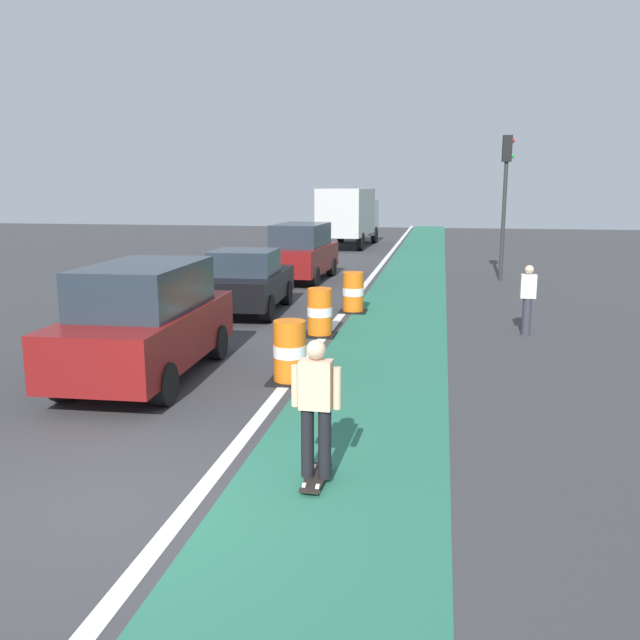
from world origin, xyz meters
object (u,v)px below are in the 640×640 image
traffic_light_corner (506,182)px  parked_suv_third (301,252)px  pedestrian_crossing (528,298)px  traffic_barrel_front (290,352)px  parked_sedan_second (247,282)px  delivery_truck_down_block (349,214)px  skateboarder_on_lane (316,407)px  parked_suv_nearest (146,321)px  traffic_barrel_back (353,293)px  traffic_barrel_mid (320,313)px

traffic_light_corner → parked_suv_third: bearing=-169.6°
pedestrian_crossing → traffic_barrel_front: bearing=-134.0°
parked_sedan_second → parked_suv_third: size_ratio=0.89×
traffic_barrel_front → traffic_light_corner: (4.67, 13.93, 2.97)m
delivery_truck_down_block → skateboarder_on_lane: bearing=-82.9°
parked_suv_nearest → delivery_truck_down_block: (-0.09, 26.79, 0.81)m
parked_suv_third → traffic_barrel_back: bearing=-65.5°
pedestrian_crossing → skateboarder_on_lane: bearing=-111.1°
parked_suv_third → pedestrian_crossing: size_ratio=2.90×
skateboarder_on_lane → pedestrian_crossing: bearing=68.9°
parked_suv_third → traffic_barrel_mid: bearing=-75.4°
parked_sedan_second → traffic_barrel_front: parked_sedan_second is taller
traffic_barrel_front → traffic_barrel_back: bearing=88.2°
traffic_barrel_mid → parked_suv_third: bearing=104.6°
traffic_barrel_front → delivery_truck_down_block: 26.77m
parked_suv_third → traffic_barrel_back: (2.67, -5.86, -0.50)m
parked_suv_nearest → traffic_light_corner: (7.21, 14.10, 2.47)m
delivery_truck_down_block → parked_suv_third: bearing=-89.3°
parked_suv_third → traffic_barrel_mid: size_ratio=4.29×
traffic_barrel_mid → traffic_light_corner: (4.82, 10.19, 2.97)m
parked_suv_nearest → traffic_barrel_front: parked_suv_nearest is taller
parked_sedan_second → parked_suv_third: 6.39m
traffic_barrel_back → parked_suv_third: bearing=114.5°
skateboarder_on_lane → traffic_barrel_front: 4.08m
traffic_barrel_front → traffic_barrel_back: 6.76m
parked_suv_third → traffic_barrel_back: parked_suv_third is taller
parked_sedan_second → traffic_barrel_back: (2.83, 0.52, -0.30)m
traffic_barrel_mid → delivery_truck_down_block: 23.05m
delivery_truck_down_block → pedestrian_crossing: bearing=-72.0°
skateboarder_on_lane → pedestrian_crossing: 9.14m
skateboarder_on_lane → parked_suv_third: parked_suv_third is taller
delivery_truck_down_block → traffic_light_corner: 14.73m
parked_suv_nearest → traffic_light_corner: 16.03m
parked_sedan_second → traffic_barrel_back: parked_sedan_second is taller
parked_suv_nearest → parked_suv_third: 12.80m
parked_suv_third → traffic_light_corner: size_ratio=0.92×
parked_suv_nearest → delivery_truck_down_block: 26.80m
traffic_barrel_front → traffic_barrel_mid: 3.74m
parked_suv_nearest → traffic_barrel_mid: (2.39, 3.91, -0.50)m
parked_sedan_second → traffic_light_corner: 10.92m
traffic_barrel_back → traffic_barrel_mid: bearing=-96.9°
traffic_light_corner → traffic_barrel_front: bearing=-108.5°
parked_sedan_second → traffic_barrel_back: size_ratio=3.83×
delivery_truck_down_block → traffic_light_corner: (7.30, -12.69, 1.65)m
traffic_light_corner → traffic_barrel_mid: bearing=-115.3°
parked_suv_nearest → pedestrian_crossing: (7.02, 4.82, -0.17)m
pedestrian_crossing → delivery_truck_down_block: bearing=108.0°
parked_suv_nearest → traffic_barrel_front: 2.59m
parked_suv_third → delivery_truck_down_block: bearing=90.7°
skateboarder_on_lane → traffic_light_corner: size_ratio=0.33×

